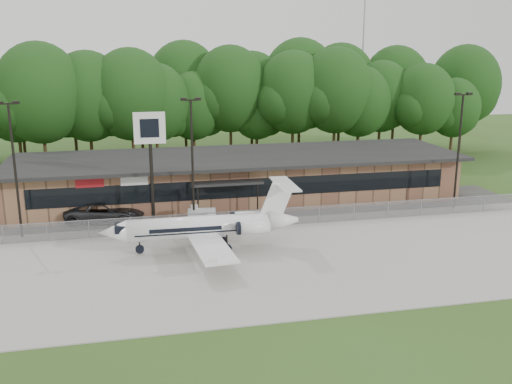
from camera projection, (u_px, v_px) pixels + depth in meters
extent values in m
plane|color=#354C1B|center=(320.00, 310.00, 31.13)|extent=(160.00, 160.00, 0.00)
cube|color=#9E9B93|center=(282.00, 258.00, 38.69)|extent=(64.00, 18.00, 0.08)
cube|color=#383835|center=(248.00, 212.00, 49.57)|extent=(50.00, 9.00, 0.06)
cube|color=#946B4A|center=(238.00, 178.00, 53.33)|extent=(40.00, 10.00, 4.00)
cube|color=black|center=(249.00, 188.00, 48.51)|extent=(36.00, 0.08, 1.60)
cube|color=black|center=(239.00, 157.00, 52.33)|extent=(41.00, 11.50, 0.30)
cube|color=black|center=(227.00, 183.00, 47.37)|extent=(6.00, 1.60, 0.20)
cube|color=#A1131A|center=(90.00, 183.00, 45.49)|extent=(2.20, 0.06, 0.70)
cube|color=silver|center=(134.00, 181.00, 46.22)|extent=(2.20, 0.06, 0.70)
cube|color=gray|center=(259.00, 219.00, 45.13)|extent=(46.00, 0.03, 1.50)
cube|color=gray|center=(259.00, 210.00, 44.95)|extent=(46.00, 0.04, 0.04)
cylinder|color=gray|center=(363.00, 58.00, 78.03)|extent=(0.20, 0.20, 25.00)
cylinder|color=black|center=(15.00, 173.00, 41.73)|extent=(0.18, 0.18, 10.00)
cube|color=black|center=(8.00, 104.00, 40.48)|extent=(1.20, 0.12, 0.12)
cube|color=black|center=(0.00, 103.00, 40.35)|extent=(0.45, 0.30, 0.22)
cube|color=black|center=(16.00, 102.00, 40.58)|extent=(0.45, 0.30, 0.22)
cylinder|color=black|center=(193.00, 165.00, 44.45)|extent=(0.18, 0.18, 10.00)
cube|color=black|center=(191.00, 100.00, 43.20)|extent=(1.20, 0.12, 0.12)
cube|color=black|center=(183.00, 99.00, 43.06)|extent=(0.45, 0.30, 0.22)
cube|color=black|center=(198.00, 99.00, 43.29)|extent=(0.45, 0.30, 0.22)
cylinder|color=black|center=(458.00, 154.00, 49.26)|extent=(0.18, 0.18, 10.00)
cube|color=black|center=(463.00, 95.00, 48.00)|extent=(1.20, 0.12, 0.12)
cube|color=black|center=(458.00, 94.00, 47.87)|extent=(0.45, 0.30, 0.22)
cube|color=black|center=(469.00, 94.00, 48.10)|extent=(0.45, 0.30, 0.22)
cylinder|color=white|center=(199.00, 228.00, 39.79)|extent=(9.91, 1.80, 1.58)
cone|color=white|center=(112.00, 233.00, 38.68)|extent=(2.01, 1.62, 1.58)
cone|color=white|center=(283.00, 221.00, 40.88)|extent=(2.21, 1.63, 1.58)
cube|color=white|center=(212.00, 250.00, 36.89)|extent=(2.31, 5.97, 0.12)
cube|color=white|center=(202.00, 220.00, 43.08)|extent=(2.31, 5.97, 0.12)
cylinder|color=white|center=(253.00, 229.00, 39.24)|extent=(2.19, 0.94, 0.89)
cylinder|color=white|center=(246.00, 218.00, 41.59)|extent=(2.19, 0.94, 0.89)
cube|color=white|center=(277.00, 202.00, 40.43)|extent=(2.43, 0.19, 2.97)
cube|color=white|center=(285.00, 185.00, 40.23)|extent=(1.39, 4.57, 0.10)
cube|color=black|center=(122.00, 229.00, 38.74)|extent=(1.01, 1.21, 0.49)
cube|color=black|center=(225.00, 245.00, 40.45)|extent=(0.84, 2.39, 0.69)
cylinder|color=black|center=(140.00, 250.00, 39.34)|extent=(0.61, 0.61, 0.22)
imported|color=#2E2F31|center=(105.00, 212.00, 46.50)|extent=(6.73, 4.05, 1.75)
cylinder|color=black|center=(152.00, 174.00, 44.23)|extent=(0.26, 0.26, 8.74)
cube|color=silver|center=(149.00, 128.00, 43.33)|extent=(2.41, 0.29, 2.40)
cube|color=black|center=(150.00, 128.00, 43.20)|extent=(1.42, 0.05, 1.42)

